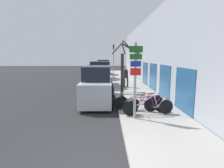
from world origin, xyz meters
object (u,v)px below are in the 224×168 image
(street_tree, at_px, (123,70))
(bicycle_3, at_px, (147,102))
(bicycle_0, at_px, (148,106))
(parked_car_0, at_px, (98,86))
(bicycle_2, at_px, (135,103))
(parked_car_3, at_px, (103,68))
(bicycle_4, at_px, (136,101))
(signpost, at_px, (135,77))
(parked_car_1, at_px, (100,76))
(parked_car_2, at_px, (102,71))
(pedestrian_near, at_px, (126,76))
(bicycle_1, at_px, (146,106))
(traffic_light, at_px, (114,55))

(street_tree, bearing_deg, bicycle_3, -67.38)
(bicycle_0, xyz_separation_m, parked_car_0, (-2.52, 2.90, 0.49))
(bicycle_2, height_order, parked_car_3, parked_car_3)
(bicycle_4, height_order, parked_car_0, parked_car_0)
(signpost, bearing_deg, street_tree, 92.26)
(signpost, bearing_deg, bicycle_3, 58.94)
(parked_car_1, xyz_separation_m, parked_car_2, (-0.01, 5.67, -0.07))
(bicycle_4, bearing_deg, pedestrian_near, 2.67)
(bicycle_1, height_order, traffic_light, traffic_light)
(bicycle_2, xyz_separation_m, bicycle_3, (0.69, 0.31, -0.01))
(bicycle_3, height_order, pedestrian_near, pedestrian_near)
(parked_car_0, bearing_deg, bicycle_4, -37.35)
(bicycle_3, bearing_deg, bicycle_4, 48.47)
(parked_car_1, distance_m, street_tree, 5.21)
(parked_car_1, relative_size, parked_car_3, 0.97)
(traffic_light, bearing_deg, parked_car_1, -99.97)
(bicycle_3, height_order, parked_car_2, parked_car_2)
(bicycle_3, height_order, parked_car_1, parked_car_1)
(bicycle_4, relative_size, parked_car_3, 0.48)
(bicycle_1, relative_size, street_tree, 0.56)
(parked_car_3, bearing_deg, parked_car_0, -93.38)
(bicycle_0, distance_m, traffic_light, 17.39)
(bicycle_0, height_order, bicycle_4, bicycle_0)
(bicycle_0, distance_m, parked_car_2, 14.20)
(parked_car_0, distance_m, pedestrian_near, 5.14)
(signpost, height_order, parked_car_3, signpost)
(signpost, relative_size, bicycle_3, 1.68)
(bicycle_0, relative_size, parked_car_2, 0.55)
(parked_car_2, xyz_separation_m, pedestrian_near, (2.31, -6.46, 0.12))
(signpost, bearing_deg, bicycle_0, 31.28)
(parked_car_2, bearing_deg, signpost, -82.44)
(bicycle_2, bearing_deg, parked_car_2, 23.19)
(bicycle_0, height_order, bicycle_2, bicycle_0)
(parked_car_1, bearing_deg, parked_car_0, -90.37)
(parked_car_1, relative_size, traffic_light, 0.97)
(parked_car_2, distance_m, street_tree, 10.70)
(bicycle_0, relative_size, parked_car_3, 0.54)
(bicycle_2, xyz_separation_m, parked_car_2, (-2.01, 13.27, 0.52))
(parked_car_2, bearing_deg, bicycle_4, -80.03)
(parked_car_3, xyz_separation_m, street_tree, (1.67, -15.87, 0.94))
(parked_car_2, xyz_separation_m, traffic_light, (1.57, 3.22, 2.00))
(parked_car_1, bearing_deg, bicycle_4, -73.70)
(parked_car_0, bearing_deg, bicycle_2, -46.89)
(parked_car_2, relative_size, pedestrian_near, 2.52)
(parked_car_1, relative_size, street_tree, 1.17)
(bicycle_1, height_order, bicycle_4, bicycle_4)
(bicycle_2, bearing_deg, bicycle_1, -114.31)
(bicycle_0, height_order, pedestrian_near, pedestrian_near)
(parked_car_0, distance_m, parked_car_1, 5.40)
(bicycle_0, height_order, traffic_light, traffic_light)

